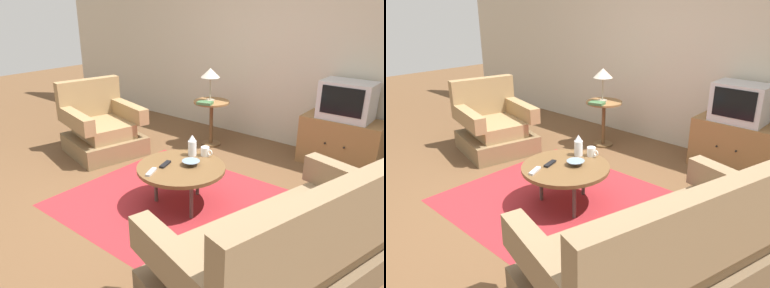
# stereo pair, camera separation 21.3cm
# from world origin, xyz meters

# --- Properties ---
(ground_plane) EXTENTS (16.00, 16.00, 0.00)m
(ground_plane) POSITION_xyz_m (0.00, 0.00, 0.00)
(ground_plane) COLOR brown
(back_wall) EXTENTS (9.00, 0.12, 2.70)m
(back_wall) POSITION_xyz_m (0.00, 2.38, 1.35)
(back_wall) COLOR #BCB29E
(back_wall) RESTS_ON ground
(area_rug) EXTENTS (2.26, 1.91, 0.00)m
(area_rug) POSITION_xyz_m (0.13, 0.12, 0.00)
(area_rug) COLOR maroon
(area_rug) RESTS_ON ground
(armchair) EXTENTS (1.06, 1.04, 0.92)m
(armchair) POSITION_xyz_m (-1.61, 0.52, 0.31)
(armchair) COLOR brown
(armchair) RESTS_ON ground
(couch) EXTENTS (1.36, 1.99, 0.95)m
(couch) POSITION_xyz_m (1.45, -0.31, 0.30)
(couch) COLOR brown
(couch) RESTS_ON ground
(coffee_table) EXTENTS (0.85, 0.85, 0.42)m
(coffee_table) POSITION_xyz_m (0.13, 0.12, 0.39)
(coffee_table) COLOR brown
(coffee_table) RESTS_ON ground
(side_table) EXTENTS (0.49, 0.49, 0.62)m
(side_table) POSITION_xyz_m (-0.64, 1.64, 0.45)
(side_table) COLOR olive
(side_table) RESTS_ON ground
(tv_stand) EXTENTS (0.93, 0.47, 0.60)m
(tv_stand) POSITION_xyz_m (1.00, 2.05, 0.30)
(tv_stand) COLOR olive
(tv_stand) RESTS_ON ground
(television) EXTENTS (0.58, 0.40, 0.44)m
(television) POSITION_xyz_m (1.00, 2.05, 0.82)
(television) COLOR #B7B7BC
(television) RESTS_ON tv_stand
(table_lamp) EXTENTS (0.25, 0.25, 0.44)m
(table_lamp) POSITION_xyz_m (-0.66, 1.62, 0.99)
(table_lamp) COLOR #9E937A
(table_lamp) RESTS_ON side_table
(vase) EXTENTS (0.09, 0.09, 0.22)m
(vase) POSITION_xyz_m (0.04, 0.39, 0.52)
(vase) COLOR white
(vase) RESTS_ON coffee_table
(mug) EXTENTS (0.14, 0.09, 0.09)m
(mug) POSITION_xyz_m (0.15, 0.47, 0.46)
(mug) COLOR white
(mug) RESTS_ON coffee_table
(bowl) EXTENTS (0.17, 0.17, 0.04)m
(bowl) POSITION_xyz_m (0.19, 0.20, 0.44)
(bowl) COLOR slate
(bowl) RESTS_ON coffee_table
(tv_remote_dark) EXTENTS (0.09, 0.17, 0.02)m
(tv_remote_dark) POSITION_xyz_m (0.00, 0.04, 0.43)
(tv_remote_dark) COLOR black
(tv_remote_dark) RESTS_ON coffee_table
(tv_remote_silver) EXTENTS (0.10, 0.17, 0.02)m
(tv_remote_silver) POSITION_xyz_m (0.02, -0.17, 0.43)
(tv_remote_silver) COLOR #B2B2B7
(tv_remote_silver) RESTS_ON coffee_table
(book) EXTENTS (0.22, 0.19, 0.03)m
(book) POSITION_xyz_m (-0.61, 1.45, 0.64)
(book) COLOR #3D663D
(book) RESTS_ON side_table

